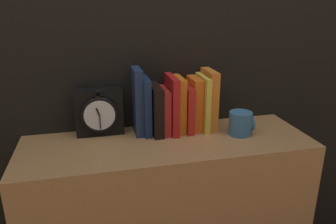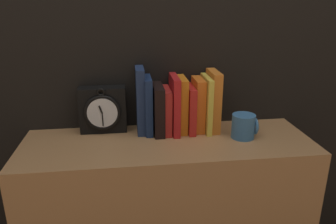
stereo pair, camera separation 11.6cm
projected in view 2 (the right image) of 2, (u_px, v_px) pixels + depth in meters
bookshelf at (168, 223)px, 1.32m from camera, size 1.07×0.35×0.72m
clock at (103, 110)px, 1.26m from camera, size 0.18×0.08×0.18m
book_slot0_navy at (140, 101)px, 1.25m from camera, size 0.03×0.11×0.25m
book_slot1_navy at (148, 105)px, 1.25m from camera, size 0.03×0.13×0.22m
book_slot2_black at (158, 109)px, 1.25m from camera, size 0.04×0.15×0.19m
book_slot3_red at (167, 110)px, 1.26m from camera, size 0.03×0.14×0.17m
book_slot4_red at (175, 105)px, 1.25m from camera, size 0.03×0.15×0.22m
book_slot5_orange at (182, 104)px, 1.27m from camera, size 0.03×0.13×0.21m
book_slot6_red at (190, 109)px, 1.27m from camera, size 0.03×0.14×0.18m
book_slot7_orange at (198, 104)px, 1.28m from camera, size 0.04×0.12×0.21m
book_slot8_yellow at (206, 104)px, 1.27m from camera, size 0.02×0.14×0.22m
book_slot9_orange at (213, 101)px, 1.28m from camera, size 0.03×0.13×0.24m
mug at (244, 126)px, 1.22m from camera, size 0.09×0.09×0.09m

